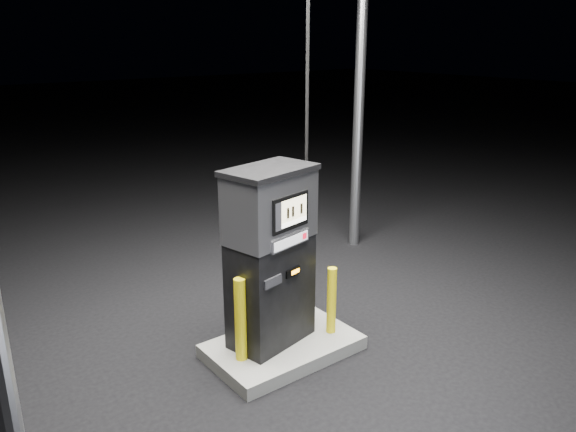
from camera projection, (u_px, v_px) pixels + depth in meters
ground at (283, 353)px, 6.17m from camera, size 80.00×80.00×0.00m
pump_island at (283, 347)px, 6.15m from camera, size 1.60×1.00×0.15m
fuel_dispenser at (271, 255)px, 5.85m from camera, size 1.11×0.76×4.00m
bollard_left at (240, 320)px, 5.65m from camera, size 0.15×0.15×0.90m
bollard_right at (331, 300)px, 6.20m from camera, size 0.13×0.13×0.77m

